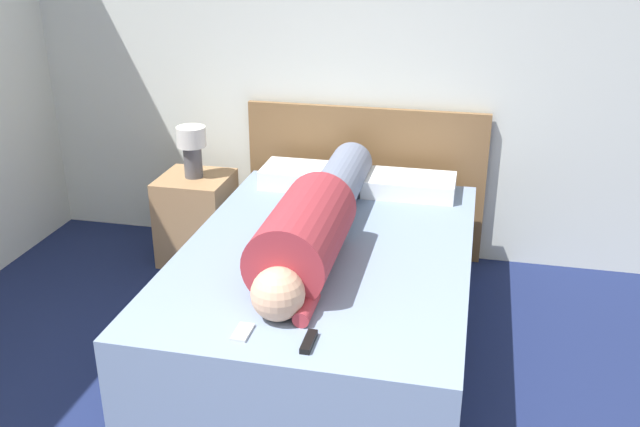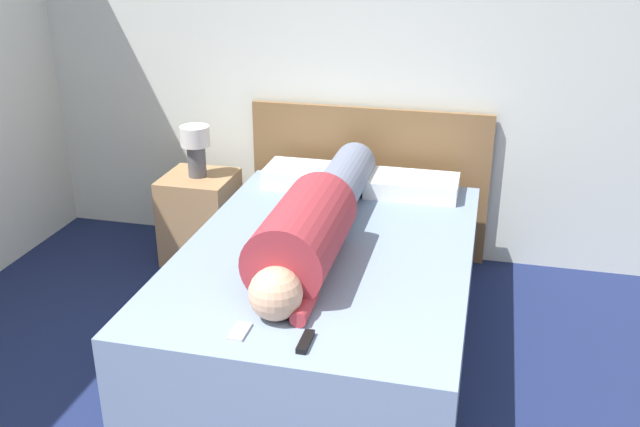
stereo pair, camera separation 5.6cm
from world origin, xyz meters
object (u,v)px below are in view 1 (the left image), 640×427
(pillow_second, at_px, (409,185))
(cell_phone, at_px, (243,332))
(tv_remote, at_px, (309,342))
(table_lamp, at_px, (192,147))
(person_lying, at_px, (315,220))
(bed, at_px, (327,296))
(nightstand, at_px, (197,218))
(pillow_near_headboard, at_px, (309,176))

(pillow_second, bearing_deg, cell_phone, -105.76)
(tv_remote, distance_m, cell_phone, 0.28)
(table_lamp, distance_m, cell_phone, 1.91)
(table_lamp, bearing_deg, person_lying, -40.57)
(bed, height_order, pillow_second, pillow_second)
(bed, relative_size, table_lamp, 6.35)
(pillow_second, relative_size, cell_phone, 4.18)
(person_lying, relative_size, pillow_second, 3.34)
(nightstand, distance_m, cell_phone, 1.92)
(bed, relative_size, pillow_near_headboard, 3.64)
(table_lamp, distance_m, person_lying, 1.31)
(nightstand, height_order, cell_phone, cell_phone)
(bed, height_order, person_lying, person_lying)
(nightstand, height_order, tv_remote, tv_remote)
(bed, height_order, nightstand, nightstand)
(pillow_second, bearing_deg, person_lying, -113.06)
(tv_remote, bearing_deg, pillow_near_headboard, 103.46)
(nightstand, bearing_deg, person_lying, -40.57)
(nightstand, relative_size, pillow_second, 1.05)
(pillow_near_headboard, xyz_separation_m, pillow_second, (0.62, 0.00, -0.01))
(bed, height_order, pillow_near_headboard, pillow_near_headboard)
(tv_remote, bearing_deg, person_lying, 101.30)
(tv_remote, bearing_deg, table_lamp, 124.40)
(table_lamp, relative_size, person_lying, 0.18)
(pillow_near_headboard, bearing_deg, pillow_second, 0.00)
(bed, xyz_separation_m, person_lying, (-0.05, -0.03, 0.44))
(person_lying, bearing_deg, pillow_near_headboard, 105.51)
(bed, height_order, tv_remote, tv_remote)
(bed, relative_size, cell_phone, 16.03)
(bed, relative_size, person_lying, 1.15)
(table_lamp, xyz_separation_m, tv_remote, (1.16, -1.70, -0.20))
(table_lamp, bearing_deg, tv_remote, -55.60)
(bed, distance_m, pillow_near_headboard, 0.96)
(person_lying, xyz_separation_m, pillow_second, (0.37, 0.88, -0.11))
(pillow_second, bearing_deg, tv_remote, -96.77)
(bed, relative_size, nightstand, 3.65)
(nightstand, relative_size, table_lamp, 1.74)
(bed, distance_m, table_lamp, 1.42)
(bed, relative_size, pillow_second, 3.83)
(nightstand, xyz_separation_m, pillow_second, (1.37, 0.03, 0.33))
(pillow_second, distance_m, cell_phone, 1.77)
(nightstand, bearing_deg, tv_remote, -55.60)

